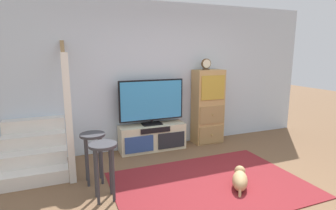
# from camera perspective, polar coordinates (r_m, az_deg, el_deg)

# --- Properties ---
(ground_plane) EXTENTS (20.00, 20.00, 0.00)m
(ground_plane) POSITION_cam_1_polar(r_m,az_deg,el_deg) (3.50, 14.23, -20.26)
(ground_plane) COLOR brown
(back_wall) EXTENTS (6.40, 0.12, 2.70)m
(back_wall) POSITION_cam_1_polar(r_m,az_deg,el_deg) (5.19, -1.22, 6.15)
(back_wall) COLOR silver
(back_wall) RESTS_ON ground_plane
(area_rug) EXTENTS (2.60, 1.80, 0.01)m
(area_rug) POSITION_cam_1_polar(r_m,az_deg,el_deg) (3.93, 8.89, -16.22)
(area_rug) COLOR maroon
(area_rug) RESTS_ON ground_plane
(media_console) EXTENTS (1.23, 0.38, 0.48)m
(media_console) POSITION_cam_1_polar(r_m,az_deg,el_deg) (5.07, -3.29, -6.82)
(media_console) COLOR beige
(media_console) RESTS_ON ground_plane
(television) EXTENTS (1.21, 0.22, 0.83)m
(television) POSITION_cam_1_polar(r_m,az_deg,el_deg) (4.92, -3.47, 0.83)
(television) COLOR black
(television) RESTS_ON media_console
(side_cabinet) EXTENTS (0.58, 0.38, 1.46)m
(side_cabinet) POSITION_cam_1_polar(r_m,az_deg,el_deg) (5.42, 8.39, -0.38)
(side_cabinet) COLOR tan
(side_cabinet) RESTS_ON ground_plane
(desk_clock) EXTENTS (0.19, 0.08, 0.21)m
(desk_clock) POSITION_cam_1_polar(r_m,az_deg,el_deg) (5.27, 8.04, 8.50)
(desk_clock) COLOR #4C3823
(desk_clock) RESTS_ON side_cabinet
(staircase) EXTENTS (1.00, 1.36, 2.20)m
(staircase) POSITION_cam_1_polar(r_m,az_deg,el_deg) (4.82, -25.91, -7.32)
(staircase) COLOR silver
(staircase) RESTS_ON ground_plane
(bar_stool_near) EXTENTS (0.34, 0.34, 0.72)m
(bar_stool_near) POSITION_cam_1_polar(r_m,az_deg,el_deg) (3.43, -13.44, -10.87)
(bar_stool_near) COLOR #333338
(bar_stool_near) RESTS_ON ground_plane
(bar_stool_far) EXTENTS (0.34, 0.34, 0.71)m
(bar_stool_far) POSITION_cam_1_polar(r_m,az_deg,el_deg) (3.89, -15.52, -8.40)
(bar_stool_far) COLOR #333338
(bar_stool_far) RESTS_ON ground_plane
(dog) EXTENTS (0.42, 0.48, 0.23)m
(dog) POSITION_cam_1_polar(r_m,az_deg,el_deg) (3.90, 14.92, -14.89)
(dog) COLOR tan
(dog) RESTS_ON ground_plane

